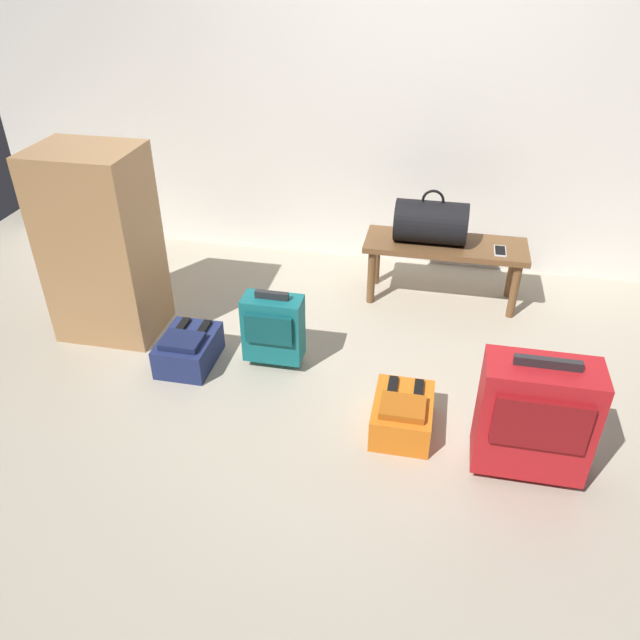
# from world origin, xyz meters

# --- Properties ---
(ground_plane) EXTENTS (6.60, 6.60, 0.00)m
(ground_plane) POSITION_xyz_m (0.00, 0.00, 0.00)
(ground_plane) COLOR #B2A893
(back_wall) EXTENTS (6.00, 0.10, 2.80)m
(back_wall) POSITION_xyz_m (0.00, 1.60, 1.40)
(back_wall) COLOR silver
(back_wall) RESTS_ON ground
(bench) EXTENTS (1.00, 0.36, 0.40)m
(bench) POSITION_xyz_m (0.31, 1.05, 0.34)
(bench) COLOR brown
(bench) RESTS_ON ground
(duffel_bag_black) EXTENTS (0.44, 0.26, 0.34)m
(duffel_bag_black) POSITION_xyz_m (0.20, 1.05, 0.53)
(duffel_bag_black) COLOR black
(duffel_bag_black) RESTS_ON bench
(cell_phone) EXTENTS (0.07, 0.14, 0.01)m
(cell_phone) POSITION_xyz_m (0.63, 0.99, 0.41)
(cell_phone) COLOR silver
(cell_phone) RESTS_ON bench
(suitcase_upright_red) EXTENTS (0.47, 0.26, 0.62)m
(suitcase_upright_red) POSITION_xyz_m (0.74, -0.41, 0.32)
(suitcase_upright_red) COLOR red
(suitcase_upright_red) RESTS_ON ground
(suitcase_small_teal) EXTENTS (0.32, 0.18, 0.46)m
(suitcase_small_teal) POSITION_xyz_m (-0.57, 0.14, 0.24)
(suitcase_small_teal) COLOR #14666B
(suitcase_small_teal) RESTS_ON ground
(backpack_navy) EXTENTS (0.28, 0.38, 0.21)m
(backpack_navy) POSITION_xyz_m (-1.03, 0.06, 0.09)
(backpack_navy) COLOR navy
(backpack_navy) RESTS_ON ground
(backpack_orange) EXTENTS (0.28, 0.38, 0.21)m
(backpack_orange) POSITION_xyz_m (0.18, -0.25, 0.09)
(backpack_orange) COLOR orange
(backpack_orange) RESTS_ON ground
(side_cabinet) EXTENTS (0.56, 0.44, 1.10)m
(side_cabinet) POSITION_xyz_m (-1.60, 0.32, 0.55)
(side_cabinet) COLOR #A87A4C
(side_cabinet) RESTS_ON ground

